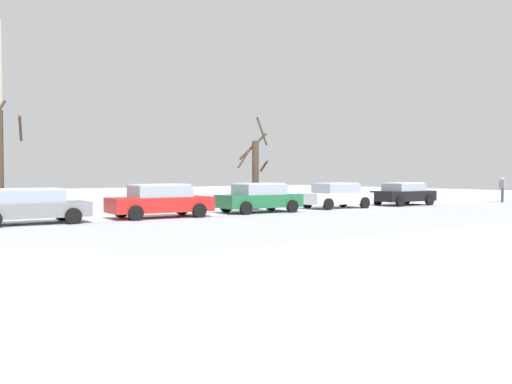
{
  "coord_description": "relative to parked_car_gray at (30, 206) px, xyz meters",
  "views": [
    {
      "loc": [
        -1.7,
        -12.92,
        1.97
      ],
      "look_at": [
        11.61,
        5.74,
        1.2
      ],
      "focal_mm": 38.29,
      "sensor_mm": 36.0,
      "label": 1
    }
  ],
  "objects": [
    {
      "name": "tree_far_right",
      "position": [
        -0.44,
        3.42,
        1.87
      ],
      "size": [
        1.84,
        1.75,
        5.23
      ],
      "color": "#423326",
      "rests_on": "ground"
    },
    {
      "name": "parked_car_black",
      "position": [
        22.08,
        -0.07,
        0.01
      ],
      "size": [
        4.07,
        2.25,
        1.42
      ],
      "color": "black",
      "rests_on": "ground"
    },
    {
      "name": "parked_car_red",
      "position": [
        5.52,
        -0.05,
        0.05
      ],
      "size": [
        4.65,
        2.24,
        1.51
      ],
      "color": "red",
      "rests_on": "ground"
    },
    {
      "name": "pedestrian_crossing",
      "position": [
        30.57,
        -1.65,
        0.29
      ],
      "size": [
        0.46,
        0.43,
        1.72
      ],
      "color": "#2D334C",
      "rests_on": "ground"
    },
    {
      "name": "parked_car_green",
      "position": [
        11.04,
        0.03,
        0.04
      ],
      "size": [
        4.33,
        2.29,
        1.49
      ],
      "color": "#1E6038",
      "rests_on": "ground"
    },
    {
      "name": "parked_car_white",
      "position": [
        16.56,
        0.2,
        0.02
      ],
      "size": [
        4.23,
        2.2,
        1.45
      ],
      "color": "white",
      "rests_on": "ground"
    },
    {
      "name": "parked_car_gray",
      "position": [
        0.0,
        0.0,
        0.0
      ],
      "size": [
        4.47,
        2.18,
        1.4
      ],
      "color": "slate",
      "rests_on": "ground"
    },
    {
      "name": "tree_far_left",
      "position": [
        12.32,
        2.15,
        1.38
      ],
      "size": [
        1.9,
        1.75,
        5.03
      ],
      "color": "#423326",
      "rests_on": "ground"
    }
  ]
}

